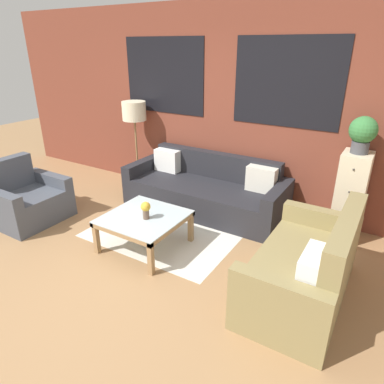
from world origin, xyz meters
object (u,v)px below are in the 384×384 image
(settee_vintage, at_px, (306,270))
(potted_plant, at_px, (363,133))
(drawer_cabinet, at_px, (350,197))
(armchair_corner, at_px, (27,201))
(coffee_table, at_px, (144,221))
(couch_dark, at_px, (205,191))
(flower_vase, at_px, (146,209))
(floor_lamp, at_px, (134,115))

(settee_vintage, bearing_deg, potted_plant, 84.75)
(drawer_cabinet, height_order, potted_plant, potted_plant)
(drawer_cabinet, bearing_deg, settee_vintage, -95.25)
(armchair_corner, distance_m, coffee_table, 1.84)
(couch_dark, xyz_separation_m, settee_vintage, (1.75, -1.20, 0.03))
(couch_dark, xyz_separation_m, drawer_cabinet, (1.88, 0.21, 0.27))
(settee_vintage, xyz_separation_m, flower_vase, (-1.79, -0.12, 0.22))
(settee_vintage, height_order, potted_plant, potted_plant)
(drawer_cabinet, xyz_separation_m, potted_plant, (-0.00, 0.00, 0.79))
(coffee_table, xyz_separation_m, flower_vase, (0.06, -0.03, 0.18))
(armchair_corner, xyz_separation_m, floor_lamp, (0.51, 1.74, 0.94))
(coffee_table, distance_m, potted_plant, 2.67)
(floor_lamp, xyz_separation_m, drawer_cabinet, (3.29, 0.04, -0.67))
(settee_vintage, height_order, drawer_cabinet, drawer_cabinet)
(couch_dark, xyz_separation_m, potted_plant, (1.88, 0.21, 1.06))
(potted_plant, bearing_deg, coffee_table, -143.00)
(couch_dark, height_order, floor_lamp, floor_lamp)
(floor_lamp, height_order, drawer_cabinet, floor_lamp)
(drawer_cabinet, bearing_deg, armchair_corner, -155.00)
(couch_dark, bearing_deg, potted_plant, 6.34)
(couch_dark, distance_m, potted_plant, 2.17)
(couch_dark, xyz_separation_m, coffee_table, (-0.10, -1.28, 0.07))
(couch_dark, height_order, flower_vase, couch_dark)
(coffee_table, bearing_deg, flower_vase, -28.68)
(drawer_cabinet, relative_size, flower_vase, 5.28)
(coffee_table, height_order, potted_plant, potted_plant)
(settee_vintage, xyz_separation_m, coffee_table, (-1.85, -0.09, 0.04))
(potted_plant, height_order, flower_vase, potted_plant)
(settee_vintage, relative_size, floor_lamp, 1.08)
(coffee_table, relative_size, floor_lamp, 0.61)
(couch_dark, bearing_deg, drawer_cabinet, 6.34)
(coffee_table, bearing_deg, floor_lamp, 131.96)
(couch_dark, distance_m, floor_lamp, 1.70)
(armchair_corner, relative_size, potted_plant, 2.12)
(floor_lamp, distance_m, drawer_cabinet, 3.36)
(armchair_corner, distance_m, floor_lamp, 2.04)
(coffee_table, bearing_deg, settee_vintage, 2.64)
(floor_lamp, bearing_deg, armchair_corner, -106.31)
(armchair_corner, bearing_deg, floor_lamp, 73.69)
(flower_vase, bearing_deg, armchair_corner, -172.58)
(settee_vintage, height_order, floor_lamp, floor_lamp)
(armchair_corner, bearing_deg, coffee_table, 8.72)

